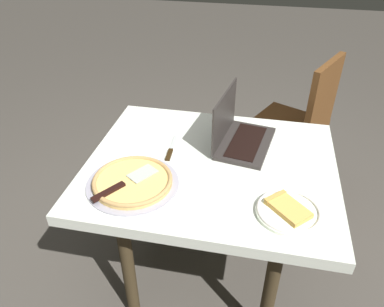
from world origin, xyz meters
name	(u,v)px	position (x,y,z in m)	size (l,w,h in m)	color
ground_plane	(207,270)	(0.00, 0.00, 0.00)	(12.00, 12.00, 0.00)	#46413B
dining_table	(210,178)	(0.00, 0.00, 0.63)	(1.06, 0.88, 0.72)	silver
laptop	(238,133)	(-0.10, -0.18, 0.77)	(0.27, 0.37, 0.25)	#2B2624
pizza_plate	(288,211)	(-0.32, 0.25, 0.73)	(0.24, 0.24, 0.04)	white
pizza_tray	(132,181)	(0.28, 0.20, 0.73)	(0.37, 0.37, 0.03)	#9997A6
table_knife	(171,150)	(0.19, -0.06, 0.72)	(0.03, 0.21, 0.01)	#B7BDBB
chair_near	(300,119)	(-0.43, -0.82, 0.53)	(0.54, 0.54, 0.93)	#563318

